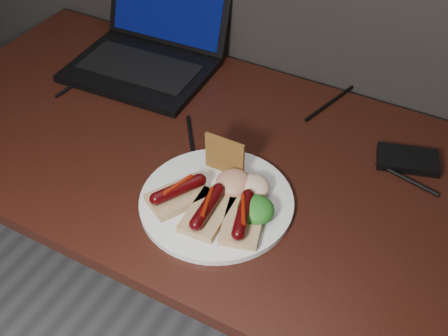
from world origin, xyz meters
TOP-DOWN VIEW (x-y plane):
  - desk at (0.00, 1.38)m, footprint 1.40×0.70m
  - laptop at (-0.31, 1.62)m, footprint 0.36×0.36m
  - hard_drive at (0.38, 1.55)m, footprint 0.14×0.11m
  - desk_cables at (0.00, 1.52)m, footprint 0.88×0.48m
  - plate at (0.09, 1.25)m, footprint 0.36×0.36m
  - bread_sausage_left at (0.03, 1.22)m, footprint 0.12×0.13m
  - bread_sausage_center at (0.10, 1.21)m, footprint 0.08×0.12m
  - bread_sausage_right at (0.16, 1.22)m, footprint 0.10×0.13m
  - crispbread at (0.06, 1.33)m, footprint 0.09×0.01m
  - salad_greens at (0.17, 1.25)m, footprint 0.07×0.07m
  - salsa_mound at (0.11, 1.29)m, footprint 0.07×0.07m
  - coleslaw_mound at (0.14, 1.30)m, footprint 0.06×0.06m

SIDE VIEW (x-z plane):
  - desk at x=0.00m, z-range 0.29..1.04m
  - desk_cables at x=0.00m, z-range 0.75..0.76m
  - plate at x=0.09m, z-range 0.75..0.76m
  - hard_drive at x=0.38m, z-range 0.75..0.77m
  - bread_sausage_left at x=0.03m, z-range 0.76..0.80m
  - bread_sausage_center at x=0.10m, z-range 0.76..0.80m
  - bread_sausage_right at x=0.16m, z-range 0.76..0.80m
  - coleslaw_mound at x=0.14m, z-range 0.76..0.80m
  - salad_greens at x=0.17m, z-range 0.76..0.80m
  - salsa_mound at x=0.11m, z-range 0.76..0.80m
  - laptop at x=-0.31m, z-range 0.68..0.93m
  - crispbread at x=0.06m, z-range 0.76..0.85m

